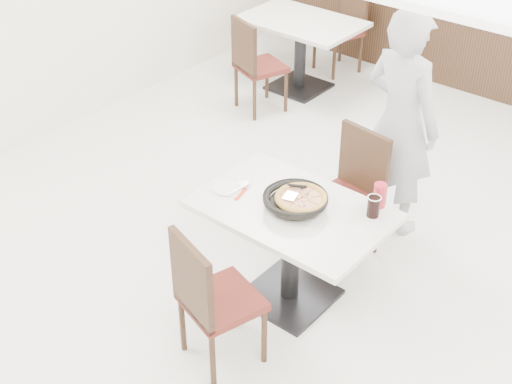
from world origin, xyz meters
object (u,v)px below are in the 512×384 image
Objects in this scene: cola_glass at (373,207)px; red_cup at (380,195)px; bg_chair_left_far at (339,29)px; bg_chair_left_near at (261,65)px; chair_near at (222,298)px; side_plate at (226,188)px; chair_far at (344,198)px; diner_person at (401,123)px; pizza at (301,200)px; bg_table_left at (300,55)px; main_table at (291,254)px; pizza_pan at (295,202)px.

red_cup reaches higher than cola_glass.
cola_glass is 0.14× the size of bg_chair_left_far.
chair_near is at bearing -35.04° from bg_chair_left_near.
side_plate is 0.98m from red_cup.
red_cup is (0.40, 1.04, 0.35)m from chair_near.
chair_near is 1.32m from chair_far.
diner_person reaches higher than cola_glass.
red_cup is 0.17× the size of bg_chair_left_far.
bg_chair_left_far is at bearing 106.87° from bg_chair_left_near.
bg_chair_left_near is (-2.33, 1.69, -0.35)m from red_cup.
pizza is at bearing -137.28° from red_cup.
bg_chair_left_far is (0.05, 0.63, 0.10)m from bg_table_left.
diner_person is 1.45× the size of bg_table_left.
chair_near is at bearing 98.23° from chair_far.
pizza is 3.81m from bg_chair_left_far.
diner_person reaches higher than red_cup.
bg_table_left is (-1.45, 2.78, -0.38)m from side_plate.
chair_near is 4.40m from bg_chair_left_far.
side_plate is at bearing -158.17° from cola_glass.
chair_far is (-0.02, 0.64, 0.10)m from main_table.
pizza_pan is at bearing 105.97° from chair_near.
cola_glass is at bearing 21.83° from side_plate.
pizza is (0.03, 0.02, 0.02)m from pizza_pan.
pizza is at bearing -150.48° from cola_glass.
side_plate is 0.96m from cola_glass.
chair_near reaches higher than side_plate.
cola_glass reaches higher than side_plate.
bg_chair_left_far is (-2.26, 2.95, -0.35)m from red_cup.
red_cup is 3.31m from bg_table_left.
pizza_pan is 2.83m from bg_chair_left_near.
pizza_pan is (0.01, 0.69, 0.32)m from chair_near.
bg_chair_left_far is (-1.40, 3.42, -0.28)m from side_plate.
chair_near reaches higher than bg_table_left.
bg_chair_left_near is at bearing 141.89° from chair_near.
bg_table_left is (-1.92, 2.66, -0.42)m from pizza_pan.
pizza_pan reaches higher than main_table.
pizza_pan is 0.34× the size of bg_chair_left_far.
diner_person is 2.19m from bg_chair_left_near.
bg_chair_left_far is at bearing 120.16° from pizza.
cola_glass is 0.81× the size of red_cup.
cola_glass is (0.43, 0.24, 0.44)m from main_table.
pizza is 0.31× the size of bg_chair_left_far.
main_table is at bearing -150.57° from cola_glass.
cola_glass is (0.89, 0.36, 0.06)m from side_plate.
bg_chair_left_near reaches higher than red_cup.
red_cup is 0.17× the size of bg_chair_left_near.
pizza is 2.84m from bg_chair_left_near.
main_table is 1.26× the size of bg_chair_left_near.
side_plate is (-0.45, -0.11, 0.38)m from main_table.
bg_chair_left_far is (0.06, 1.26, 0.00)m from bg_chair_left_near.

